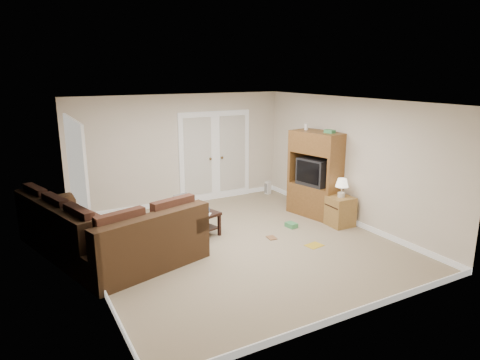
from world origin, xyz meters
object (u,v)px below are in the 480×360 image
tv_armoire (317,174)px  side_cabinet (340,209)px  coffee_table (192,219)px  sectional_sofa (103,237)px

tv_armoire → side_cabinet: 0.95m
coffee_table → side_cabinet: side_cabinet is taller
coffee_table → tv_armoire: (2.70, -0.34, 0.66)m
side_cabinet → sectional_sofa: bearing=173.4°
sectional_sofa → coffee_table: 1.78m
coffee_table → sectional_sofa: bearing=176.8°
sectional_sofa → tv_armoire: 4.46m
coffee_table → tv_armoire: tv_armoire is taller
tv_armoire → side_cabinet: bearing=-101.5°
coffee_table → side_cabinet: size_ratio=1.26×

